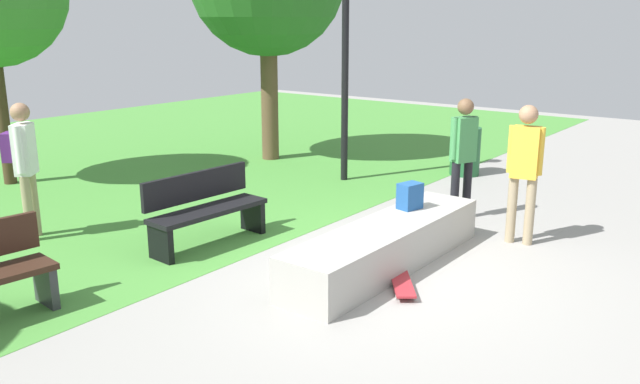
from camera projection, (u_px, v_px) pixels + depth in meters
The scene contains 11 objects.
ground_plane at pixel (384, 271), 7.31m from camera, with size 28.00×28.00×0.00m, color gray.
grass_lawn at pixel (23, 174), 11.88m from camera, with size 26.60×12.47×0.01m, color #478C38.
concrete_ledge at pixel (386, 246), 7.41m from camera, with size 3.18×0.72×0.50m, color #A8A59E.
backpack_on_ledge at pixel (410, 196), 7.93m from camera, with size 0.28×0.20×0.32m, color #1E4C8C.
skater_performing_trick at pixel (525, 164), 7.99m from camera, with size 0.26×0.42×1.75m.
skater_watching at pixel (463, 150), 9.01m from camera, with size 0.40×0.31×1.70m.
skateboard_by_ledge at pixel (402, 282), 6.85m from camera, with size 0.75×0.65×0.08m.
park_bench_center_lawn at pixel (205, 207), 8.09m from camera, with size 1.62×0.56×0.91m.
lamp_post at pixel (345, 30), 10.84m from camera, with size 0.28×0.28×4.24m.
trash_bin at pixel (465, 151), 11.77m from camera, with size 0.53×0.53×0.87m, color #1E592D.
pedestrian_with_backpack at pixel (23, 158), 8.16m from camera, with size 0.44×0.45×1.75m.
Camera 1 is at (-5.86, -3.59, 2.74)m, focal length 36.54 mm.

